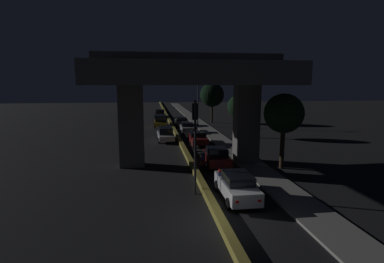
{
  "coord_description": "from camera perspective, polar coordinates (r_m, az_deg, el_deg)",
  "views": [
    {
      "loc": [
        -3.11,
        -12.85,
        6.48
      ],
      "look_at": [
        1.29,
        19.6,
        1.36
      ],
      "focal_mm": 28.0,
      "sensor_mm": 36.0,
      "label": 1
    }
  ],
  "objects": [
    {
      "name": "car_black_third_oncoming",
      "position": [
        58.32,
        -6.19,
        3.35
      ],
      "size": [
        2.12,
        4.75,
        1.75
      ],
      "rotation": [
        0.0,
        0.0,
        -1.53
      ],
      "color": "black",
      "rests_on": "ground_plane"
    },
    {
      "name": "traffic_light_left_of_median",
      "position": [
        17.48,
        0.58,
        0.09
      ],
      "size": [
        0.3,
        0.49,
        5.62
      ],
      "color": "black",
      "rests_on": "ground_plane"
    },
    {
      "name": "street_lamp",
      "position": [
        46.82,
        0.78,
        7.03
      ],
      "size": [
        2.18,
        0.32,
        8.47
      ],
      "color": "#2D2D30",
      "rests_on": "ground_plane"
    },
    {
      "name": "ground_plane",
      "position": [
        14.73,
        5.53,
        -17.28
      ],
      "size": [
        200.0,
        200.0,
        0.0
      ],
      "primitive_type": "plane",
      "color": "black"
    },
    {
      "name": "car_white_lead_oncoming",
      "position": [
        35.15,
        -5.09,
        -0.41
      ],
      "size": [
        1.99,
        4.8,
        1.61
      ],
      "rotation": [
        0.0,
        0.0,
        -1.54
      ],
      "color": "silver",
      "rests_on": "ground_plane"
    },
    {
      "name": "car_dark_red_second",
      "position": [
        24.06,
        4.67,
        -4.81
      ],
      "size": [
        1.98,
        4.0,
        1.55
      ],
      "rotation": [
        0.0,
        0.0,
        1.54
      ],
      "color": "#591414",
      "rests_on": "ground_plane"
    },
    {
      "name": "car_grey_fifth",
      "position": [
        47.57,
        -2.06,
        1.94
      ],
      "size": [
        1.88,
        4.52,
        1.4
      ],
      "rotation": [
        0.0,
        0.0,
        1.57
      ],
      "color": "#515459",
      "rests_on": "ground_plane"
    },
    {
      "name": "median_divider",
      "position": [
        48.37,
        -3.98,
        1.39
      ],
      "size": [
        0.43,
        126.0,
        0.38
      ],
      "primitive_type": "cube",
      "color": "olive",
      "rests_on": "ground_plane"
    },
    {
      "name": "car_taxi_yellow_second_oncoming",
      "position": [
        47.09,
        -6.0,
        2.11
      ],
      "size": [
        2.12,
        4.84,
        1.84
      ],
      "rotation": [
        0.0,
        0.0,
        -1.59
      ],
      "color": "gold",
      "rests_on": "ground_plane"
    },
    {
      "name": "car_dark_red_third",
      "position": [
        32.62,
        1.11,
        -1.26
      ],
      "size": [
        2.06,
        4.5,
        1.43
      ],
      "rotation": [
        0.0,
        0.0,
        1.54
      ],
      "color": "#591414",
      "rests_on": "ground_plane"
    },
    {
      "name": "elevated_overpass",
      "position": [
        24.14,
        -0.33,
        9.58
      ],
      "size": [
        15.28,
        9.56,
        8.99
      ],
      "color": "#5B5956",
      "rests_on": "ground_plane"
    },
    {
      "name": "roadside_tree_kerbside_mid",
      "position": [
        37.52,
        8.9,
        4.68
      ],
      "size": [
        2.81,
        2.81,
        5.25
      ],
      "color": "#2D2116",
      "rests_on": "ground_plane"
    },
    {
      "name": "roadside_tree_kerbside_far",
      "position": [
        51.51,
        3.83,
        6.98
      ],
      "size": [
        4.1,
        4.1,
        6.86
      ],
      "color": "#2D2116",
      "rests_on": "ground_plane"
    },
    {
      "name": "motorcycle_red_filtering_mid",
      "position": [
        23.33,
        2.16,
        -5.65
      ],
      "size": [
        0.32,
        1.79,
        1.48
      ],
      "rotation": [
        0.0,
        0.0,
        1.59
      ],
      "color": "black",
      "rests_on": "ground_plane"
    },
    {
      "name": "motorcycle_blue_filtering_near",
      "position": [
        18.54,
        5.37,
        -9.6
      ],
      "size": [
        0.32,
        1.88,
        1.45
      ],
      "rotation": [
        0.0,
        0.0,
        1.56
      ],
      "color": "black",
      "rests_on": "ground_plane"
    },
    {
      "name": "car_silver_fourth",
      "position": [
        40.8,
        -0.92,
        0.75
      ],
      "size": [
        1.91,
        4.06,
        1.38
      ],
      "rotation": [
        0.0,
        0.0,
        1.56
      ],
      "color": "gray",
      "rests_on": "ground_plane"
    },
    {
      "name": "sidewalk_right",
      "position": [
        42.11,
        3.23,
        0.11
      ],
      "size": [
        2.33,
        126.0,
        0.13
      ],
      "primitive_type": "cube",
      "color": "gray",
      "rests_on": "ground_plane"
    },
    {
      "name": "car_white_lead",
      "position": [
        17.52,
        8.5,
        -10.15
      ],
      "size": [
        1.84,
        4.43,
        1.55
      ],
      "rotation": [
        0.0,
        0.0,
        1.56
      ],
      "color": "silver",
      "rests_on": "ground_plane"
    },
    {
      "name": "pedestrian_on_sidewalk",
      "position": [
        26.61,
        10.04,
        -3.09
      ],
      "size": [
        0.4,
        0.4,
        1.79
      ],
      "color": "black",
      "rests_on": "sidewalk_right"
    },
    {
      "name": "roadside_tree_kerbside_near",
      "position": [
        23.93,
        17.08,
        3.24
      ],
      "size": [
        3.04,
        3.04,
        5.85
      ],
      "color": "#2D2116",
      "rests_on": "ground_plane"
    },
    {
      "name": "motorcycle_black_filtering_far",
      "position": [
        28.85,
        0.27,
        -2.85
      ],
      "size": [
        0.33,
        1.83,
        1.45
      ],
      "rotation": [
        0.0,
        0.0,
        1.54
      ],
      "color": "black",
      "rests_on": "ground_plane"
    }
  ]
}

